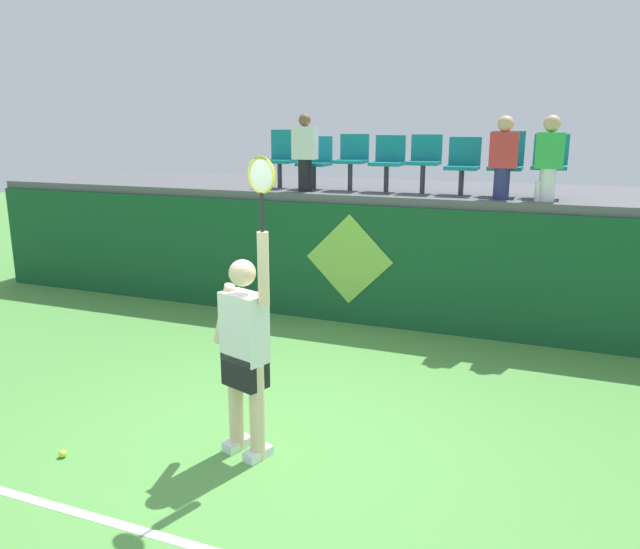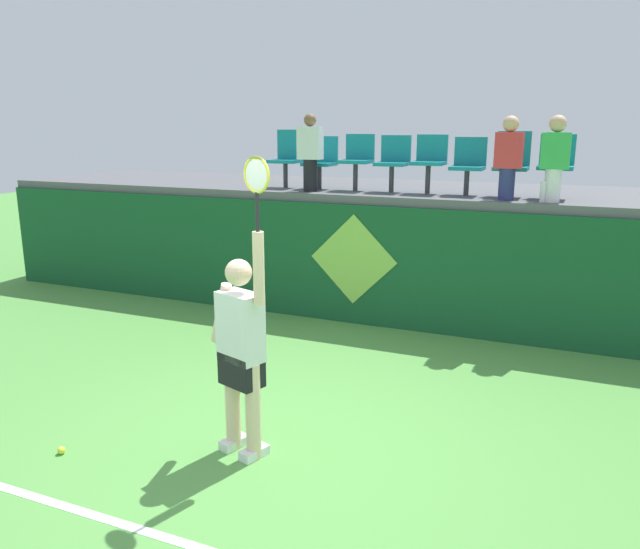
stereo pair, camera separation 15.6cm
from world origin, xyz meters
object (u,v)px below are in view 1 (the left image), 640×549
(stadium_chair_7, at_px, (550,162))
(stadium_chair_5, at_px, (463,163))
(water_bottle, at_px, (537,191))
(stadium_chair_0, at_px, (282,156))
(spectator_0, at_px, (503,156))
(stadium_chair_2, at_px, (352,158))
(stadium_chair_3, at_px, (388,160))
(tennis_player, at_px, (245,348))
(tennis_ball, at_px, (63,454))
(stadium_chair_4, at_px, (424,159))
(stadium_chair_1, at_px, (316,160))
(spectator_1, at_px, (305,152))
(spectator_2, at_px, (549,156))
(stadium_chair_6, at_px, (506,161))

(stadium_chair_7, bearing_deg, stadium_chair_5, -179.98)
(water_bottle, xyz_separation_m, stadium_chair_0, (-3.78, 0.48, 0.36))
(water_bottle, relative_size, spectator_0, 0.24)
(stadium_chair_2, height_order, stadium_chair_5, stadium_chair_2)
(stadium_chair_2, bearing_deg, stadium_chair_3, 0.14)
(water_bottle, xyz_separation_m, stadium_chair_7, (0.11, 0.47, 0.34))
(tennis_player, bearing_deg, tennis_ball, -155.74)
(tennis_ball, height_order, stadium_chair_7, stadium_chair_7)
(stadium_chair_3, bearing_deg, tennis_ball, -104.86)
(tennis_player, height_order, stadium_chair_0, stadium_chair_0)
(stadium_chair_3, bearing_deg, stadium_chair_4, -0.20)
(stadium_chair_1, relative_size, spectator_1, 0.71)
(spectator_2, bearing_deg, water_bottle, -145.92)
(tennis_player, distance_m, spectator_0, 4.58)
(water_bottle, relative_size, stadium_chair_5, 0.33)
(stadium_chair_7, bearing_deg, stadium_chair_4, -179.85)
(stadium_chair_0, height_order, stadium_chair_3, stadium_chair_0)
(spectator_2, bearing_deg, stadium_chair_0, 173.98)
(tennis_player, relative_size, water_bottle, 9.88)
(stadium_chair_7, bearing_deg, tennis_player, -115.26)
(stadium_chair_3, xyz_separation_m, stadium_chair_6, (1.64, 0.01, 0.01))
(stadium_chair_1, height_order, stadium_chair_6, stadium_chair_6)
(tennis_ball, distance_m, spectator_0, 6.06)
(stadium_chair_0, xyz_separation_m, stadium_chair_1, (0.57, -0.01, -0.05))
(stadium_chair_1, bearing_deg, tennis_ball, -92.64)
(spectator_1, relative_size, spectator_2, 1.04)
(tennis_player, xyz_separation_m, stadium_chair_5, (1.00, 4.50, 1.29))
(stadium_chair_4, bearing_deg, spectator_1, -166.22)
(tennis_player, bearing_deg, spectator_1, 106.27)
(tennis_player, xyz_separation_m, stadium_chair_2, (-0.62, 4.49, 1.33))
(spectator_1, distance_m, spectator_2, 3.31)
(stadium_chair_3, distance_m, spectator_2, 2.23)
(tennis_player, distance_m, stadium_chair_3, 4.68)
(water_bottle, xyz_separation_m, stadium_chair_6, (-0.45, 0.48, 0.34))
(spectator_2, bearing_deg, stadium_chair_2, 171.69)
(stadium_chair_1, xyz_separation_m, stadium_chair_5, (2.19, 0.00, -0.00))
(tennis_ball, relative_size, stadium_chair_3, 0.08)
(stadium_chair_7, bearing_deg, stadium_chair_2, -179.92)
(stadium_chair_3, xyz_separation_m, stadium_chair_4, (0.53, -0.00, 0.02))
(tennis_ball, bearing_deg, stadium_chair_5, 64.71)
(stadium_chair_4, bearing_deg, stadium_chair_3, 179.80)
(stadium_chair_5, distance_m, stadium_chair_6, 0.57)
(stadium_chair_3, relative_size, spectator_0, 0.76)
(stadium_chair_1, height_order, stadium_chair_5, stadium_chair_5)
(water_bottle, xyz_separation_m, stadium_chair_3, (-2.08, 0.47, 0.33))
(tennis_player, xyz_separation_m, spectator_1, (-1.19, 4.09, 1.43))
(tennis_player, height_order, water_bottle, tennis_player)
(stadium_chair_2, bearing_deg, stadium_chair_7, 0.08)
(spectator_1, height_order, spectator_2, spectator_1)
(tennis_ball, distance_m, stadium_chair_7, 6.64)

